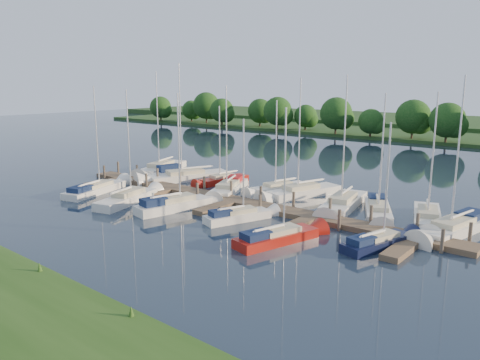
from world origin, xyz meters
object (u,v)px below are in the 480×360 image
Objects in this scene: sailboat_n_0 at (161,170)px; sailboat_n_5 at (277,189)px; dock at (232,203)px; sailboat_s_2 at (176,206)px; motorboat at (168,174)px.

sailboat_n_5 is (16.88, 0.31, -0.01)m from sailboat_n_0.
dock is 3.90× the size of sailboat_s_2.
sailboat_n_0 reaches higher than dock.
motorboat is 14.24m from sailboat_n_5.
sailboat_n_0 is at bearing -9.67° from motorboat.
motorboat is (-13.85, 5.02, 0.15)m from dock.
sailboat_n_5 is at bearing 86.69° from sailboat_s_2.
sailboat_n_0 reaches higher than sailboat_s_2.
sailboat_s_2 is at bearing 123.84° from sailboat_n_0.
dock is 14.73m from motorboat.
sailboat_n_0 is 1.20× the size of sailboat_s_2.
sailboat_n_0 is 1.32× the size of sailboat_n_5.
dock is at bearing 175.92° from motorboat.
sailboat_s_2 is at bearing 91.87° from sailboat_n_5.
motorboat is 0.60× the size of sailboat_n_5.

